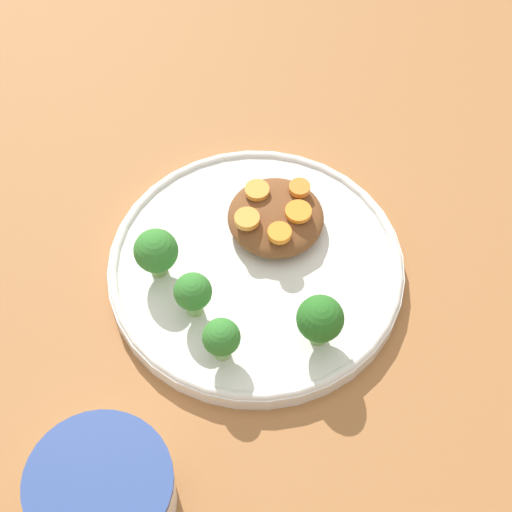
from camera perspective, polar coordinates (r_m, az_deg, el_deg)
ground_plane at (r=0.85m, az=0.00°, el=-1.22°), size 4.00×4.00×0.00m
plate at (r=0.84m, az=0.00°, el=-0.79°), size 0.29×0.29×0.02m
dip_bowl at (r=0.73m, az=-10.22°, el=-15.16°), size 0.12×0.12×0.06m
stew_mound at (r=0.84m, az=1.32°, el=2.59°), size 0.10×0.10×0.03m
broccoli_floret_0 at (r=0.76m, az=-2.32°, el=-5.51°), size 0.03×0.03×0.05m
broccoli_floret_1 at (r=0.76m, az=4.29°, el=-4.26°), size 0.04×0.04×0.06m
broccoli_floret_2 at (r=0.78m, az=-4.22°, el=-2.48°), size 0.04×0.04×0.05m
broccoli_floret_3 at (r=0.80m, az=-6.68°, el=0.28°), size 0.04×0.04×0.06m
carrot_slice_0 at (r=0.83m, az=2.84°, el=2.97°), size 0.03×0.03×0.01m
carrot_slice_1 at (r=0.85m, az=2.92°, el=4.56°), size 0.02×0.02×0.01m
carrot_slice_2 at (r=0.84m, az=0.07°, el=4.42°), size 0.02×0.02×0.01m
carrot_slice_3 at (r=0.82m, az=-0.45°, el=2.53°), size 0.02×0.02×0.01m
carrot_slice_4 at (r=0.81m, az=1.58°, el=1.55°), size 0.02×0.02×0.01m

